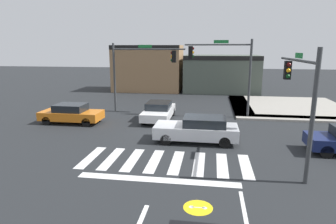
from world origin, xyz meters
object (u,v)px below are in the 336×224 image
object	(u,v)px
traffic_signal_northeast	(224,64)
car_white	(159,111)
traffic_signal_southeast	(299,86)
car_silver	(198,129)
car_orange	(71,113)
traffic_signal_northwest	(140,65)

from	to	relation	value
traffic_signal_northeast	car_white	xyz separation A→B (m)	(-4.78, -1.77, -3.44)
traffic_signal_southeast	car_silver	xyz separation A→B (m)	(-4.57, 2.57, -2.91)
car_white	car_silver	xyz separation A→B (m)	(3.17, -4.77, 0.05)
car_orange	car_white	world-z (taller)	car_orange
car_orange	car_silver	size ratio (longest dim) A/B	0.91
traffic_signal_southeast	traffic_signal_northwest	distance (m)	13.80
car_silver	car_orange	bearing A→B (deg)	-17.50
traffic_signal_northeast	traffic_signal_northwest	size ratio (longest dim) A/B	0.99
traffic_signal_northeast	traffic_signal_southeast	xyz separation A→B (m)	(2.96, -9.10, -0.47)
traffic_signal_southeast	car_silver	distance (m)	6.00
car_orange	car_silver	world-z (taller)	car_silver
car_orange	car_silver	distance (m)	9.69
traffic_signal_southeast	traffic_signal_northwest	world-z (taller)	traffic_signal_northwest
car_orange	traffic_signal_northwest	bearing A→B (deg)	46.47
traffic_signal_southeast	car_orange	distance (m)	15.15
car_white	traffic_signal_northwest	bearing A→B (deg)	-141.53
traffic_signal_northeast	car_silver	size ratio (longest dim) A/B	1.26
car_orange	car_white	distance (m)	6.35
car_orange	car_white	bearing A→B (deg)	16.97
traffic_signal_northwest	car_white	xyz separation A→B (m)	(1.96, -2.47, -3.26)
traffic_signal_northwest	car_orange	world-z (taller)	traffic_signal_northwest
traffic_signal_northeast	car_silver	bearing A→B (deg)	76.13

